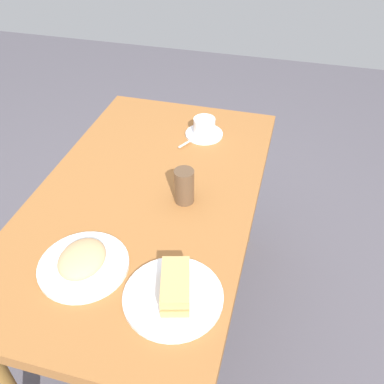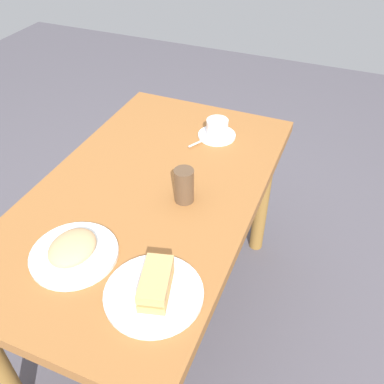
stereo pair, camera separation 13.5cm
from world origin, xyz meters
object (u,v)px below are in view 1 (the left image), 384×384
Objects in this scene: sandwich_plate at (173,297)px; sandwich_front at (175,286)px; dining_table at (148,216)px; side_plate at (84,266)px; coffee_saucer at (204,134)px; spoon at (191,140)px; coffee_cup at (204,125)px; drinking_glass at (185,185)px.

sandwich_front reaches higher than sandwich_plate.
side_plate is at bearing -9.35° from dining_table.
sandwich_front is at bearing 8.28° from coffee_saucer.
side_plate is at bearing -10.36° from spoon.
coffee_cup is at bearing -171.69° from sandwich_front.
coffee_cup reaches higher than side_plate.
spoon is at bearing -27.15° from coffee_cup.
sandwich_plate is at bearing 7.84° from coffee_saucer.
dining_table is at bearing -14.49° from coffee_saucer.
sandwich_front is 0.63× the size of side_plate.
coffee_saucer is 1.37× the size of coffee_cup.
dining_table is 13.61× the size of spoon.
sandwich_front is 0.78m from coffee_cup.
coffee_saucer is at bearing -175.49° from drinking_glass.
dining_table is 10.55× the size of drinking_glass.
coffee_cup reaches higher than spoon.
coffee_saucer is 0.60× the size of side_plate.
drinking_glass is at bearing 91.93° from dining_table.
coffee_saucer is 1.24× the size of drinking_glass.
dining_table is 11.59× the size of coffee_cup.
sandwich_plate is 0.04m from sandwich_front.
drinking_glass is at bearing -167.81° from sandwich_front.
coffee_cup is at bearing -153.26° from coffee_saucer.
drinking_glass is (-0.37, -0.08, 0.02)m from sandwich_front.
sandwich_front is 1.32× the size of drinking_glass.
spoon is 0.34m from drinking_glass.
spoon is (-0.70, -0.15, -0.03)m from sandwich_front.
spoon is at bearing -168.04° from sandwich_front.
drinking_glass reaches higher than sandwich_front.
drinking_glass is (0.40, 0.03, 0.05)m from coffee_saucer.
sandwich_plate is at bearing 7.88° from coffee_cup.
sandwich_front is (0.37, 0.22, 0.15)m from dining_table.
dining_table is at bearing -14.33° from coffee_cup.
coffee_cup is at bearing -172.12° from sandwich_plate.
coffee_cup is 1.17× the size of spoon.
coffee_saucer is 0.40m from drinking_glass.
dining_table is 0.43m from coffee_saucer.
spoon is 0.68m from side_plate.
drinking_glass is at bearing 4.60° from coffee_cup.
coffee_cup is at bearing -175.40° from drinking_glass.
coffee_cup is 0.91× the size of drinking_glass.
side_plate reaches higher than coffee_saucer.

